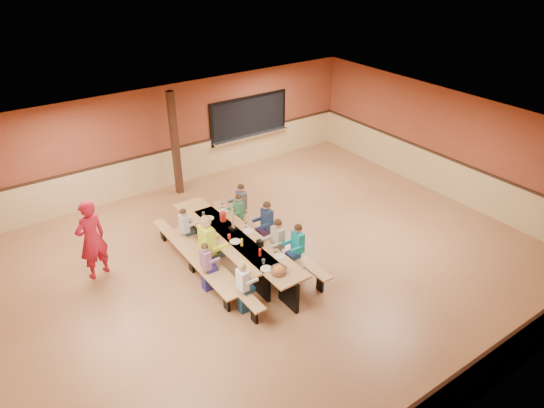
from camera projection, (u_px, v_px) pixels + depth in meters
ground at (272, 263)px, 11.12m from camera, size 12.00×12.00×0.00m
room_envelope at (272, 238)px, 10.78m from camera, size 12.04×10.04×3.02m
kitchen_pass_through at (249, 120)px, 15.24m from camera, size 2.78×0.28×1.38m
structural_post at (175, 144)px, 13.43m from camera, size 0.18×0.18×3.00m
cafeteria_table_main at (247, 249)px, 10.70m from camera, size 1.91×3.70×0.74m
cafeteria_table_second at (223, 240)px, 11.00m from camera, size 1.91×3.70×0.74m
seated_child_white_left at (243, 288)px, 9.44m from camera, size 0.34×0.28×1.15m
seated_adult_yellow at (207, 247)px, 10.38m from camera, size 0.50×0.41×1.47m
seated_child_grey_left at (185, 231)px, 11.27m from camera, size 0.33×0.27×1.13m
seated_child_teal_right at (298, 249)px, 10.53m from camera, size 0.38×0.31×1.22m
seated_child_navy_right at (267, 226)px, 11.37m from camera, size 0.38×0.31×1.23m
seated_child_char_right at (242, 206)px, 12.18m from camera, size 0.37×0.30×1.22m
seated_child_purple_sec at (206, 267)px, 10.04m from camera, size 0.33×0.27×1.13m
seated_child_green_sec at (239, 216)px, 11.85m from camera, size 0.34×0.27×1.14m
seated_child_tan_sec at (278, 245)px, 10.66m from camera, size 0.39×0.32×1.25m
standing_woman at (92, 239)px, 10.30m from camera, size 0.78×0.62×1.86m
punch_pitcher at (223, 216)px, 11.28m from camera, size 0.16×0.16×0.22m
chip_bowl at (279, 270)px, 9.54m from camera, size 0.32×0.32×0.15m
napkin_dispenser at (260, 243)px, 10.38m from camera, size 0.10×0.14×0.13m
condiment_mustard at (242, 242)px, 10.38m from camera, size 0.06×0.06×0.17m
condiment_ketchup at (260, 252)px, 10.05m from camera, size 0.06×0.06×0.17m
table_paddle at (233, 224)px, 10.92m from camera, size 0.16×0.16×0.56m
place_settings at (247, 238)px, 10.57m from camera, size 0.65×3.30×0.11m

